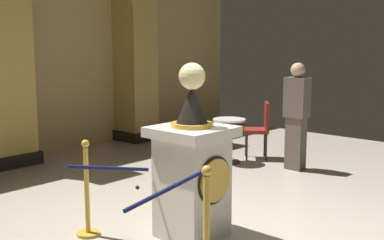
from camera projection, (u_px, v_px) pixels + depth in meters
The scene contains 9 objects.
ground_plane at pixel (233, 235), 5.16m from camera, with size 11.64×11.64×0.00m, color #B2A893.
pedestal_clock at pixel (192, 169), 5.03m from camera, with size 0.72×0.72×1.77m.
stanchion_near at pixel (87, 203), 5.11m from camera, with size 0.24×0.24×1.00m.
velvet_rope at pixel (137, 178), 4.39m from camera, with size 0.98×1.01×0.22m.
column_right at pixel (135, 43), 9.88m from camera, with size 0.77×0.77×3.90m.
column_centre_rear at pixel (3, 43), 7.86m from camera, with size 0.80×0.80×3.90m.
bystander_guest at pixel (297, 114), 7.67m from camera, with size 0.23×0.37×1.65m.
cafe_table at pixel (229, 135), 8.16m from camera, with size 0.53×0.53×0.73m.
cafe_chair_red at pixel (261, 125), 8.44m from camera, with size 0.56×0.56×0.96m.
Camera 1 is at (-3.93, -2.97, 1.97)m, focal length 47.01 mm.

